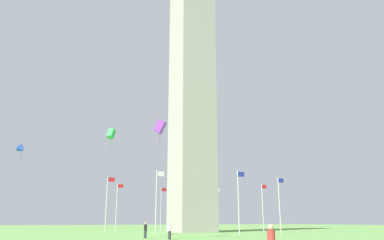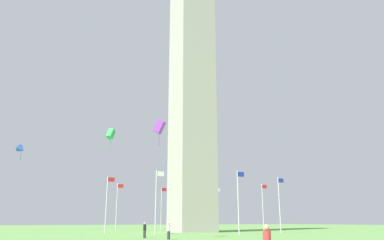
% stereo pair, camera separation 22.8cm
% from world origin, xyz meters
% --- Properties ---
extents(ground_plane, '(260.00, 260.00, 0.00)m').
position_xyz_m(ground_plane, '(0.00, 0.00, 0.00)').
color(ground_plane, '#609347').
extents(obelisk_monument, '(6.37, 6.37, 57.87)m').
position_xyz_m(obelisk_monument, '(0.00, 0.00, 28.93)').
color(obelisk_monument, '#A8A399').
rests_on(obelisk_monument, ground).
extents(flagpole_n, '(1.12, 0.14, 8.26)m').
position_xyz_m(flagpole_n, '(14.14, 0.00, 4.52)').
color(flagpole_n, silver).
rests_on(flagpole_n, ground).
extents(flagpole_ne, '(1.12, 0.14, 8.26)m').
position_xyz_m(flagpole_ne, '(10.02, 9.96, 4.52)').
color(flagpole_ne, silver).
rests_on(flagpole_ne, ground).
extents(flagpole_e, '(1.12, 0.14, 8.26)m').
position_xyz_m(flagpole_e, '(0.06, 14.09, 4.52)').
color(flagpole_e, silver).
rests_on(flagpole_e, ground).
extents(flagpole_se, '(1.12, 0.14, 8.26)m').
position_xyz_m(flagpole_se, '(-9.90, 9.96, 4.52)').
color(flagpole_se, silver).
rests_on(flagpole_se, ground).
extents(flagpole_s, '(1.12, 0.14, 8.26)m').
position_xyz_m(flagpole_s, '(-14.03, 0.00, 4.52)').
color(flagpole_s, silver).
rests_on(flagpole_s, ground).
extents(flagpole_sw, '(1.12, 0.14, 8.26)m').
position_xyz_m(flagpole_sw, '(-9.90, -9.96, 4.52)').
color(flagpole_sw, silver).
rests_on(flagpole_sw, ground).
extents(flagpole_w, '(1.12, 0.14, 8.26)m').
position_xyz_m(flagpole_w, '(0.06, -14.09, 4.52)').
color(flagpole_w, silver).
rests_on(flagpole_w, ground).
extents(flagpole_nw, '(1.12, 0.14, 8.26)m').
position_xyz_m(flagpole_nw, '(10.02, -9.96, 4.52)').
color(flagpole_nw, silver).
rests_on(flagpole_nw, ground).
extents(person_black_shirt, '(0.32, 0.32, 1.61)m').
position_xyz_m(person_black_shirt, '(-13.92, -17.59, 0.80)').
color(person_black_shirt, '#2D2D38').
rests_on(person_black_shirt, ground).
extents(person_white_shirt, '(0.32, 0.32, 1.62)m').
position_xyz_m(person_white_shirt, '(-12.78, -21.51, 0.80)').
color(person_white_shirt, '#2D2D38').
rests_on(person_white_shirt, ground).
extents(kite_blue_delta, '(1.32, 1.30, 1.69)m').
position_xyz_m(kite_blue_delta, '(-26.58, -12.72, 9.26)').
color(kite_blue_delta, blue).
extents(kite_green_box, '(1.35, 1.37, 2.67)m').
position_xyz_m(kite_green_box, '(-16.27, -9.75, 12.63)').
color(kite_green_box, green).
extents(kite_purple_box, '(1.44, 1.37, 2.86)m').
position_xyz_m(kite_purple_box, '(-13.59, -20.40, 11.46)').
color(kite_purple_box, purple).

